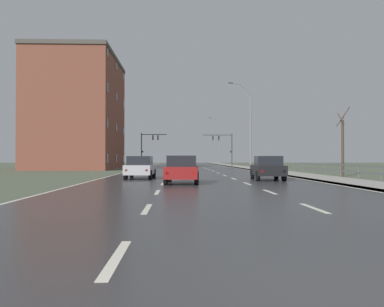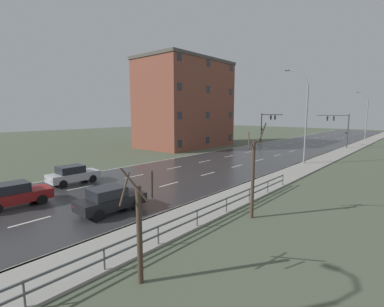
{
  "view_description": "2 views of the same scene",
  "coord_description": "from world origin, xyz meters",
  "views": [
    {
      "loc": [
        -1.46,
        -3.61,
        1.42
      ],
      "look_at": [
        0.21,
        45.42,
        2.02
      ],
      "focal_mm": 37.13,
      "sensor_mm": 36.0,
      "label": 1
    },
    {
      "loc": [
        18.84,
        12.8,
        6.03
      ],
      "look_at": [
        0.0,
        34.68,
        1.8
      ],
      "focal_mm": 26.29,
      "sensor_mm": 36.0,
      "label": 2
    }
  ],
  "objects": [
    {
      "name": "ground_plane",
      "position": [
        0.0,
        48.0,
        -0.06
      ],
      "size": [
        160.0,
        160.0,
        0.12
      ],
      "color": "#4C5642"
    },
    {
      "name": "guardrail",
      "position": [
        9.85,
        20.89,
        0.71
      ],
      "size": [
        0.07,
        27.56,
        1.0
      ],
      "color": "#515459",
      "rests_on": "ground"
    },
    {
      "name": "car_near_left",
      "position": [
        4.34,
        22.02,
        0.8
      ],
      "size": [
        2.01,
        4.19,
        1.57
      ],
      "rotation": [
        0.0,
        0.0,
        -0.05
      ],
      "color": "black",
      "rests_on": "ground"
    },
    {
      "name": "street_lamp_midground",
      "position": [
        7.4,
        46.01,
        5.36
      ],
      "size": [
        2.88,
        0.24,
        11.03
      ],
      "color": "slate",
      "rests_on": "ground"
    },
    {
      "name": "street_lamp_distant",
      "position": [
        7.44,
        83.75,
        5.13
      ],
      "size": [
        2.52,
        0.24,
        10.48
      ],
      "color": "slate",
      "rests_on": "ground"
    },
    {
      "name": "car_far_left",
      "position": [
        -1.26,
        18.6,
        0.8
      ],
      "size": [
        2.02,
        4.19,
        1.57
      ],
      "rotation": [
        0.0,
        0.0,
        -0.06
      ],
      "color": "maroon",
      "rests_on": "ground"
    },
    {
      "name": "sidewalk_right",
      "position": [
        8.43,
        60.0,
        0.06
      ],
      "size": [
        3.0,
        120.0,
        0.12
      ],
      "color": "gray",
      "rests_on": "ground"
    },
    {
      "name": "traffic_signal_left",
      "position": [
        -6.81,
        65.55,
        3.99
      ],
      "size": [
        4.48,
        0.36,
        5.83
      ],
      "color": "#38383A",
      "rests_on": "ground"
    },
    {
      "name": "bare_tree_mid",
      "position": [
        11.32,
        26.83,
        2.43
      ],
      "size": [
        1.07,
        1.11,
        5.49
      ],
      "color": "#423328",
      "rests_on": "ground"
    },
    {
      "name": "car_distant",
      "position": [
        -4.1,
        23.9,
        0.8
      ],
      "size": [
        1.95,
        4.16,
        1.57
      ],
      "rotation": [
        0.0,
        0.0,
        -0.03
      ],
      "color": "#B7B7BC",
      "rests_on": "ground"
    },
    {
      "name": "brick_building",
      "position": [
        -14.94,
        50.14,
        7.54
      ],
      "size": [
        10.37,
        16.33,
        15.05
      ],
      "color": "brown",
      "rests_on": "ground"
    },
    {
      "name": "road_asphalt_strip",
      "position": [
        0.0,
        60.0,
        0.01
      ],
      "size": [
        14.0,
        120.0,
        0.03
      ],
      "color": "#303033",
      "rests_on": "ground"
    },
    {
      "name": "traffic_signal_right",
      "position": [
        6.59,
        65.62,
        4.0
      ],
      "size": [
        5.22,
        0.36,
        5.78
      ],
      "color": "#38383A",
      "rests_on": "ground"
    }
  ]
}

